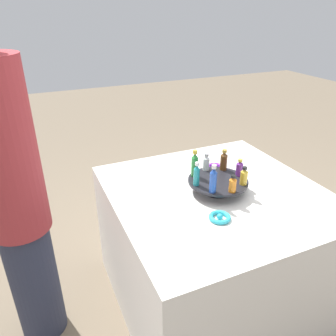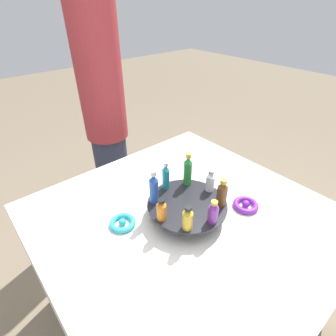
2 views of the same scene
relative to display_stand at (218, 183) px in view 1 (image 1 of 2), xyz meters
The scene contains 14 objects.
ground_plane 0.81m from the display_stand, ahead, with size 12.00×12.00×0.00m, color #756651.
party_table 0.43m from the display_stand, ahead, with size 1.09×1.09×0.76m.
display_stand is the anchor object (origin of this frame).
bottle_green 0.16m from the display_stand, 133.92° to the right, with size 0.04×0.04×0.15m.
bottle_teal 0.15m from the display_stand, 88.92° to the right, with size 0.03×0.03×0.13m.
bottle_blue 0.15m from the display_stand, 43.92° to the right, with size 0.03×0.03×0.15m.
bottle_orange 0.14m from the display_stand, ahead, with size 0.04×0.04×0.09m.
bottle_gold 0.14m from the display_stand, 46.08° to the left, with size 0.04×0.04×0.10m.
bottle_purple 0.14m from the display_stand, 91.08° to the left, with size 0.04×0.04×0.09m.
bottle_brown 0.15m from the display_stand, 136.08° to the left, with size 0.04×0.04×0.12m.
bottle_clear 0.14m from the display_stand, behind, with size 0.04×0.04×0.10m.
ribbon_bow_teal 0.26m from the display_stand, 29.02° to the right, with size 0.10×0.10×0.03m.
ribbon_bow_purple 0.26m from the display_stand, 150.98° to the left, with size 0.11×0.11×0.03m.
person_figure 0.98m from the display_stand, 100.55° to the right, with size 0.28×0.28×1.64m.
Camera 1 is at (1.26, -0.84, 1.64)m, focal length 35.00 mm.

